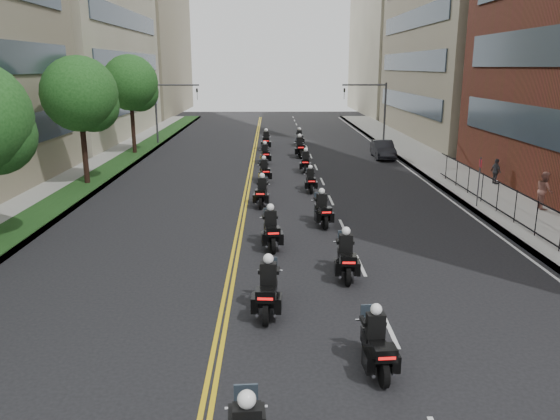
% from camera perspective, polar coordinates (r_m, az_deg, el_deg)
% --- Properties ---
extents(sidewalk_right, '(4.00, 90.00, 0.15)m').
position_cam_1_polar(sidewalk_right, '(36.43, 18.38, 3.02)').
color(sidewalk_right, gray).
rests_on(sidewalk_right, ground).
extents(sidewalk_left, '(4.00, 90.00, 0.15)m').
position_cam_1_polar(sidewalk_left, '(36.38, -20.17, 2.85)').
color(sidewalk_left, gray).
rests_on(sidewalk_left, ground).
extents(grass_strip, '(2.00, 90.00, 0.04)m').
position_cam_1_polar(grass_strip, '(36.10, -18.98, 3.02)').
color(grass_strip, '#173814').
rests_on(grass_strip, sidewalk_left).
extents(building_right_far, '(15.00, 28.00, 26.00)m').
position_cam_1_polar(building_right_far, '(89.50, 13.62, 18.21)').
color(building_right_far, '#9E997F').
rests_on(building_right_far, ground).
extents(building_left_far, '(16.00, 28.00, 26.00)m').
position_cam_1_polar(building_left_far, '(89.59, -16.00, 18.06)').
color(building_left_far, gray).
rests_on(building_left_far, ground).
extents(iron_fence, '(0.05, 28.00, 1.50)m').
position_cam_1_polar(iron_fence, '(24.22, 26.23, -1.42)').
color(iron_fence, black).
rests_on(iron_fence, sidewalk_right).
extents(street_trees, '(4.40, 38.40, 7.98)m').
position_cam_1_polar(street_trees, '(29.45, -23.27, 9.92)').
color(street_trees, black).
rests_on(street_trees, ground).
extents(traffic_signal_right, '(4.09, 0.20, 5.60)m').
position_cam_1_polar(traffic_signal_right, '(51.67, 9.88, 10.87)').
color(traffic_signal_right, '#3F3F44').
rests_on(traffic_signal_right, ground).
extents(traffic_signal_left, '(4.09, 0.20, 5.60)m').
position_cam_1_polar(traffic_signal_left, '(51.64, -11.79, 10.78)').
color(traffic_signal_left, '#3F3F44').
rests_on(traffic_signal_left, ground).
extents(motorcycle_1, '(0.57, 2.23, 1.65)m').
position_cam_1_polar(motorcycle_1, '(13.46, 10.01, -13.72)').
color(motorcycle_1, black).
rests_on(motorcycle_1, ground).
extents(motorcycle_2, '(0.64, 2.44, 1.80)m').
position_cam_1_polar(motorcycle_2, '(16.02, -1.25, -8.44)').
color(motorcycle_2, black).
rests_on(motorcycle_2, ground).
extents(motorcycle_3, '(0.56, 2.39, 1.76)m').
position_cam_1_polar(motorcycle_3, '(18.82, 6.89, -4.99)').
color(motorcycle_3, black).
rests_on(motorcycle_3, ground).
extents(motorcycle_4, '(0.67, 2.40, 1.77)m').
position_cam_1_polar(motorcycle_4, '(21.70, -0.96, -2.17)').
color(motorcycle_4, black).
rests_on(motorcycle_4, ground).
extents(motorcycle_5, '(0.67, 2.30, 1.70)m').
position_cam_1_polar(motorcycle_5, '(24.83, 4.42, -0.09)').
color(motorcycle_5, black).
rests_on(motorcycle_5, ground).
extents(motorcycle_6, '(0.61, 2.32, 1.71)m').
position_cam_1_polar(motorcycle_6, '(28.22, -1.89, 1.77)').
color(motorcycle_6, black).
rests_on(motorcycle_6, ground).
extents(motorcycle_7, '(0.48, 2.09, 1.54)m').
position_cam_1_polar(motorcycle_7, '(31.60, 3.19, 3.04)').
color(motorcycle_7, black).
rests_on(motorcycle_7, ground).
extents(motorcycle_8, '(0.68, 2.22, 1.64)m').
position_cam_1_polar(motorcycle_8, '(34.19, -1.66, 4.02)').
color(motorcycle_8, black).
rests_on(motorcycle_8, ground).
extents(motorcycle_9, '(0.60, 2.25, 1.66)m').
position_cam_1_polar(motorcycle_9, '(37.46, 2.69, 4.97)').
color(motorcycle_9, black).
rests_on(motorcycle_9, ground).
extents(motorcycle_10, '(0.63, 2.28, 1.68)m').
position_cam_1_polar(motorcycle_10, '(40.71, -1.57, 5.78)').
color(motorcycle_10, black).
rests_on(motorcycle_10, ground).
extents(motorcycle_11, '(0.60, 2.52, 1.86)m').
position_cam_1_polar(motorcycle_11, '(43.67, 2.07, 6.48)').
color(motorcycle_11, black).
rests_on(motorcycle_11, ground).
extents(motorcycle_12, '(0.58, 2.51, 1.85)m').
position_cam_1_polar(motorcycle_12, '(47.55, -1.46, 7.16)').
color(motorcycle_12, black).
rests_on(motorcycle_12, ground).
extents(motorcycle_13, '(0.52, 2.23, 1.65)m').
position_cam_1_polar(motorcycle_13, '(50.22, 2.05, 7.47)').
color(motorcycle_13, black).
rests_on(motorcycle_13, ground).
extents(parked_sedan, '(1.58, 4.24, 1.39)m').
position_cam_1_polar(parked_sedan, '(43.94, 10.71, 6.23)').
color(parked_sedan, black).
rests_on(parked_sedan, ground).
extents(pedestrian_b, '(0.81, 0.98, 1.87)m').
position_cam_1_polar(pedestrian_b, '(30.02, 25.90, 1.86)').
color(pedestrian_b, '#945C50').
rests_on(pedestrian_b, sidewalk_right).
extents(pedestrian_c, '(0.54, 0.95, 1.53)m').
position_cam_1_polar(pedestrian_c, '(35.34, 21.63, 3.77)').
color(pedestrian_c, '#393A40').
rests_on(pedestrian_c, sidewalk_right).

